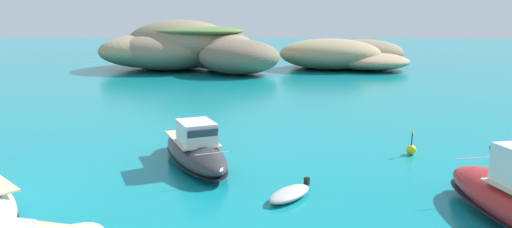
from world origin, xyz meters
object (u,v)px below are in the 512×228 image
at_px(motorboat_charcoal, 195,150).
at_px(islet_small, 345,56).
at_px(islet_large, 183,48).
at_px(dinghy_tender, 290,194).
at_px(channel_buoy, 411,149).

bearing_deg(motorboat_charcoal, islet_small, 74.43).
xyz_separation_m(islet_large, islet_small, (26.00, 2.90, -1.33)).
xyz_separation_m(islet_large, dinghy_tender, (16.34, -54.27, -3.07)).
bearing_deg(islet_small, islet_large, -173.64).
bearing_deg(motorboat_charcoal, channel_buoy, 11.98).
bearing_deg(dinghy_tender, islet_large, 106.75).
relative_size(islet_small, motorboat_charcoal, 2.63).
height_order(islet_large, channel_buoy, islet_large).
bearing_deg(channel_buoy, islet_small, 87.01).
distance_m(islet_small, dinghy_tender, 58.01).
distance_m(islet_large, channel_buoy, 52.67).
relative_size(islet_large, islet_small, 1.55).
xyz_separation_m(islet_small, channel_buoy, (-2.61, -50.00, -1.63)).
height_order(islet_large, islet_small, islet_large).
height_order(islet_small, motorboat_charcoal, islet_small).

